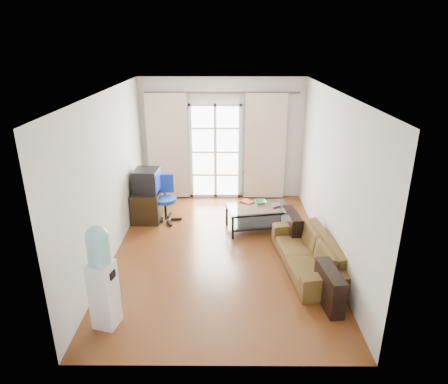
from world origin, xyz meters
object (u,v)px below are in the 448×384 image
object	(u,v)px
sofa	(308,253)
crt_tv	(146,181)
water_cooler	(102,275)
task_chair	(166,208)
coffee_table	(258,215)
tv_stand	(148,204)

from	to	relation	value
sofa	crt_tv	bearing A→B (deg)	-129.44
sofa	water_cooler	bearing A→B (deg)	-70.98
sofa	task_chair	xyz separation A→B (m)	(-2.52, 1.78, -0.00)
coffee_table	task_chair	distance (m)	1.87
sofa	coffee_table	distance (m)	1.53
crt_tv	task_chair	xyz separation A→B (m)	(0.37, -0.06, -0.55)
tv_stand	coffee_table	bearing A→B (deg)	-12.65
coffee_table	crt_tv	world-z (taller)	crt_tv
coffee_table	tv_stand	size ratio (longest dim) A/B	1.55
tv_stand	water_cooler	size ratio (longest dim) A/B	0.58
sofa	water_cooler	size ratio (longest dim) A/B	1.39
coffee_table	water_cooler	world-z (taller)	water_cooler
task_chair	water_cooler	world-z (taller)	water_cooler
sofa	tv_stand	world-z (taller)	tv_stand
coffee_table	crt_tv	xyz separation A→B (m)	(-2.20, 0.48, 0.52)
coffee_table	tv_stand	bearing A→B (deg)	166.45
task_chair	coffee_table	bearing A→B (deg)	-20.48
crt_tv	water_cooler	world-z (taller)	water_cooler
water_cooler	task_chair	bearing A→B (deg)	98.59
sofa	water_cooler	world-z (taller)	water_cooler
tv_stand	task_chair	xyz separation A→B (m)	(0.37, -0.11, -0.02)
sofa	crt_tv	distance (m)	3.47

